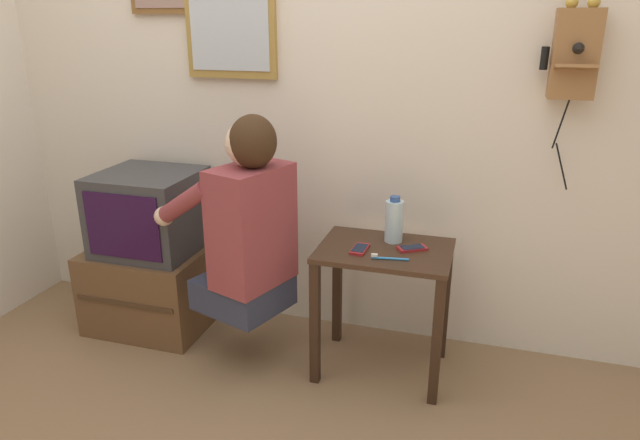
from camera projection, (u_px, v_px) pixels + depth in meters
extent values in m
plane|color=#846647|center=(231.00, 440.00, 2.18)|extent=(14.00, 14.00, 0.00)
cube|color=beige|center=(309.00, 75.00, 2.67)|extent=(6.80, 0.05, 2.55)
cube|color=#382316|center=(385.00, 251.00, 2.44)|extent=(0.57, 0.42, 0.02)
cube|color=black|center=(315.00, 324.00, 2.44)|extent=(0.04, 0.04, 0.57)
cube|color=black|center=(437.00, 342.00, 2.30)|extent=(0.04, 0.04, 0.57)
cube|color=black|center=(337.00, 287.00, 2.77)|extent=(0.04, 0.04, 0.57)
cube|color=black|center=(445.00, 302.00, 2.63)|extent=(0.04, 0.04, 0.57)
cube|color=#2D3347|center=(243.00, 292.00, 2.58)|extent=(0.45, 0.43, 0.14)
cube|color=brown|center=(252.00, 226.00, 2.43)|extent=(0.32, 0.40, 0.52)
sphere|color=beige|center=(249.00, 144.00, 2.31)|extent=(0.19, 0.19, 0.19)
ellipsoid|color=#382314|center=(253.00, 142.00, 2.29)|extent=(0.25, 0.25, 0.22)
cylinder|color=brown|center=(184.00, 203.00, 2.42)|extent=(0.33, 0.18, 0.24)
cylinder|color=brown|center=(233.00, 187.00, 2.65)|extent=(0.33, 0.18, 0.24)
sphere|color=beige|center=(164.00, 216.00, 2.53)|extent=(0.09, 0.09, 0.09)
sphere|color=beige|center=(213.00, 200.00, 2.76)|extent=(0.09, 0.09, 0.09)
cube|color=brown|center=(153.00, 286.00, 2.96)|extent=(0.59, 0.49, 0.42)
cube|color=#432E1C|center=(124.00, 304.00, 2.73)|extent=(0.53, 0.01, 0.02)
cube|color=#38383A|center=(150.00, 212.00, 2.82)|extent=(0.47, 0.44, 0.40)
cube|color=#280F33|center=(122.00, 227.00, 2.62)|extent=(0.39, 0.01, 0.31)
cube|color=olive|center=(575.00, 54.00, 2.25)|extent=(0.17, 0.11, 0.34)
cube|color=olive|center=(576.00, 67.00, 2.19)|extent=(0.15, 0.07, 0.03)
sphere|color=#B79338|center=(572.00, 2.00, 2.18)|extent=(0.05, 0.05, 0.05)
sphere|color=#B79338|center=(594.00, 2.00, 2.16)|extent=(0.05, 0.05, 0.05)
cone|color=black|center=(579.00, 49.00, 2.14)|extent=(0.04, 0.05, 0.04)
cylinder|color=black|center=(545.00, 58.00, 2.28)|extent=(0.03, 0.03, 0.09)
cylinder|color=black|center=(561.00, 123.00, 2.33)|extent=(0.04, 0.04, 0.22)
cylinder|color=black|center=(561.00, 166.00, 2.39)|extent=(0.07, 0.06, 0.19)
cube|color=maroon|center=(360.00, 249.00, 2.41)|extent=(0.06, 0.13, 0.01)
cube|color=black|center=(360.00, 248.00, 2.41)|extent=(0.05, 0.10, 0.00)
cube|color=maroon|center=(412.00, 248.00, 2.42)|extent=(0.14, 0.12, 0.01)
cube|color=black|center=(412.00, 247.00, 2.42)|extent=(0.11, 0.09, 0.00)
cylinder|color=silver|center=(394.00, 221.00, 2.48)|extent=(0.08, 0.08, 0.18)
cylinder|color=#2D4C8C|center=(395.00, 199.00, 2.45)|extent=(0.04, 0.04, 0.02)
cylinder|color=#338CD8|center=(390.00, 259.00, 2.32)|extent=(0.15, 0.03, 0.01)
cube|color=white|center=(374.00, 255.00, 2.32)|extent=(0.03, 0.02, 0.01)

